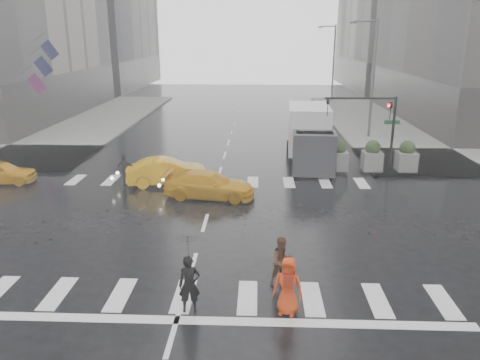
{
  "coord_description": "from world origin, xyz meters",
  "views": [
    {
      "loc": [
        2.28,
        -18.8,
        7.8
      ],
      "look_at": [
        1.44,
        2.0,
        1.34
      ],
      "focal_mm": 35.0,
      "sensor_mm": 36.0,
      "label": 1
    }
  ],
  "objects_px": {
    "taxi_front": "(0,172)",
    "taxi_mid": "(167,171)",
    "box_truck": "(310,134)",
    "pedestrian_brown": "(282,261)",
    "pedestrian_orange": "(288,286)",
    "traffic_signal_pole": "(376,119)"
  },
  "relations": [
    {
      "from": "taxi_front",
      "to": "box_truck",
      "type": "bearing_deg",
      "value": -80.95
    },
    {
      "from": "pedestrian_orange",
      "to": "taxi_front",
      "type": "relative_size",
      "value": 0.48
    },
    {
      "from": "pedestrian_orange",
      "to": "taxi_mid",
      "type": "distance_m",
      "value": 13.57
    },
    {
      "from": "pedestrian_orange",
      "to": "box_truck",
      "type": "xyz_separation_m",
      "value": [
        2.3,
        16.76,
        1.01
      ]
    },
    {
      "from": "traffic_signal_pole",
      "to": "pedestrian_brown",
      "type": "height_order",
      "value": "traffic_signal_pole"
    },
    {
      "from": "pedestrian_brown",
      "to": "taxi_mid",
      "type": "height_order",
      "value": "pedestrian_brown"
    },
    {
      "from": "pedestrian_orange",
      "to": "taxi_front",
      "type": "xyz_separation_m",
      "value": [
        -15.02,
        12.0,
        -0.26
      ]
    },
    {
      "from": "taxi_front",
      "to": "box_truck",
      "type": "relative_size",
      "value": 0.55
    },
    {
      "from": "traffic_signal_pole",
      "to": "pedestrian_orange",
      "type": "height_order",
      "value": "traffic_signal_pole"
    },
    {
      "from": "pedestrian_brown",
      "to": "taxi_mid",
      "type": "relative_size",
      "value": 0.38
    },
    {
      "from": "pedestrian_brown",
      "to": "box_truck",
      "type": "bearing_deg",
      "value": 55.23
    },
    {
      "from": "pedestrian_brown",
      "to": "pedestrian_orange",
      "type": "height_order",
      "value": "pedestrian_orange"
    },
    {
      "from": "taxi_mid",
      "to": "pedestrian_orange",
      "type": "bearing_deg",
      "value": -168.34
    },
    {
      "from": "traffic_signal_pole",
      "to": "taxi_mid",
      "type": "distance_m",
      "value": 12.22
    },
    {
      "from": "taxi_front",
      "to": "pedestrian_orange",
      "type": "bearing_deg",
      "value": -134.94
    },
    {
      "from": "taxi_mid",
      "to": "box_truck",
      "type": "distance_m",
      "value": 9.4
    },
    {
      "from": "traffic_signal_pole",
      "to": "pedestrian_brown",
      "type": "xyz_separation_m",
      "value": [
        -5.91,
        -13.13,
        -2.39
      ]
    },
    {
      "from": "pedestrian_orange",
      "to": "taxi_mid",
      "type": "xyz_separation_m",
      "value": [
        -5.86,
        12.24,
        -0.17
      ]
    },
    {
      "from": "taxi_front",
      "to": "taxi_mid",
      "type": "relative_size",
      "value": 0.85
    },
    {
      "from": "pedestrian_brown",
      "to": "taxi_front",
      "type": "height_order",
      "value": "pedestrian_brown"
    },
    {
      "from": "pedestrian_brown",
      "to": "box_truck",
      "type": "height_order",
      "value": "box_truck"
    },
    {
      "from": "pedestrian_brown",
      "to": "pedestrian_orange",
      "type": "relative_size",
      "value": 0.93
    }
  ]
}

